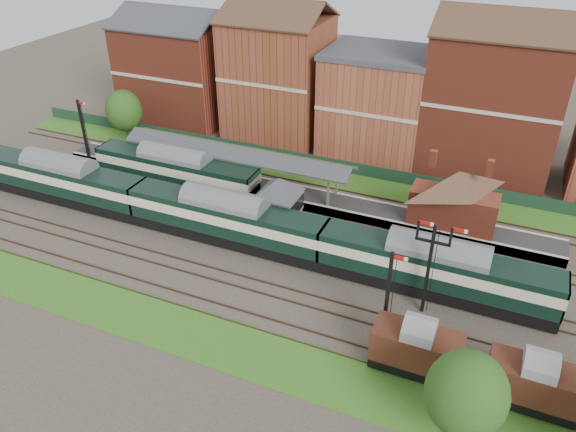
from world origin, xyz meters
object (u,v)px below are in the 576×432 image
at_px(dmu_train, 225,218).
at_px(platform_railcar, 176,171).
at_px(semaphore_bracket, 430,264).
at_px(goods_van_a, 416,348).
at_px(signal_box, 279,205).

height_order(dmu_train, platform_railcar, dmu_train).
height_order(semaphore_bracket, platform_railcar, semaphore_bracket).
xyz_separation_m(semaphore_bracket, goods_van_a, (0.72, -6.50, -2.56)).
height_order(signal_box, goods_van_a, signal_box).
distance_m(signal_box, semaphore_bracket, 16.16).
relative_size(signal_box, dmu_train, 0.10).
relative_size(semaphore_bracket, dmu_train, 0.14).
bearing_deg(signal_box, semaphore_bracket, -20.92).
distance_m(dmu_train, goods_van_a, 21.72).
bearing_deg(dmu_train, platform_railcar, 145.88).
relative_size(signal_box, goods_van_a, 1.00).
distance_m(semaphore_bracket, goods_van_a, 7.02).
distance_m(signal_box, goods_van_a, 19.99).
bearing_deg(goods_van_a, signal_box, 142.14).
bearing_deg(platform_railcar, dmu_train, -34.12).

